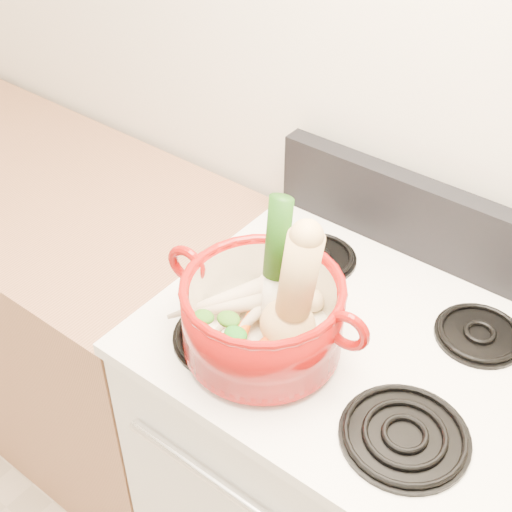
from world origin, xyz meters
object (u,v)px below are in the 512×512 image
Objects in this scene: leek at (274,266)px; stove_body at (339,478)px; squash at (289,290)px; dutch_oven at (263,316)px.

stove_body is at bearing 35.17° from leek.
leek is (-0.05, 0.02, 0.01)m from squash.
squash is (0.05, 0.01, 0.09)m from dutch_oven.
dutch_oven is (-0.12, -0.15, 0.58)m from stove_body.
leek is (0.00, 0.03, 0.10)m from dutch_oven.
squash is 0.91× the size of leek.
dutch_oven reaches higher than stove_body.
squash is at bearing -116.56° from stove_body.
dutch_oven is at bearing -173.02° from squash.
stove_body is 0.70m from leek.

